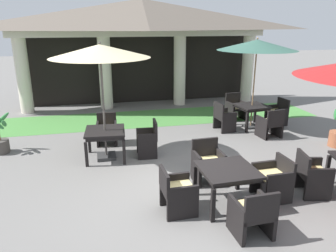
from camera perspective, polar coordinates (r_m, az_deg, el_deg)
The scene contains 20 objects.
ground_plane at distance 6.87m, azimuth 4.79°, elevation -10.85°, with size 60.00×60.00×0.00m, color slate.
background_pavilion at distance 13.06m, azimuth -4.60°, elevation 17.02°, with size 10.12×2.50×4.11m.
lawn_strip at distance 11.67m, azimuth -2.91°, elevation 1.44°, with size 11.92×2.16×0.01m, color #47843D.
patio_table_near_foreground at distance 10.79m, azimuth 14.49°, elevation 3.04°, with size 1.00×1.00×0.74m.
patio_umbrella_near_foreground at distance 10.49m, azimuth 15.33°, elevation 13.44°, with size 2.43×2.43×2.84m.
patio_chair_near_foreground_east at distance 11.43m, azimuth 18.63°, elevation 2.21°, with size 0.59×0.65×0.87m.
patio_chair_near_foreground_west at distance 10.34m, azimuth 9.72°, elevation 1.47°, with size 0.56×0.68×0.91m.
patio_chair_near_foreground_north at distance 11.68m, azimuth 11.73°, elevation 3.14°, with size 0.65×0.62×0.90m.
patio_chair_near_foreground_south at distance 10.07m, azimuth 17.48°, elevation 0.32°, with size 0.65×0.65×0.89m.
patio_table_mid_left at distance 8.18m, azimuth -10.95°, elevation -1.36°, with size 1.02×1.02×0.75m.
patio_umbrella_mid_left at distance 7.77m, azimuth -11.81°, elevation 12.49°, with size 2.32×2.32×2.86m.
patio_chair_mid_left_north at distance 9.26m, azimuth -10.67°, elevation -0.69°, with size 0.59×0.61×0.84m.
patio_chair_mid_left_east at distance 8.27m, azimuth -3.51°, elevation -2.47°, with size 0.53×0.57×0.92m.
patio_chair_mid_right_west at distance 7.07m, azimuth 23.88°, elevation -7.83°, with size 0.64×0.69×0.87m.
patio_table_far_back at distance 6.12m, azimuth 10.41°, elevation -8.11°, with size 1.04×1.04×0.73m.
patio_chair_far_back_south at distance 5.49m, azimuth 14.66°, elevation -14.64°, with size 0.61×0.61×0.86m.
patio_chair_far_back_north at distance 7.02m, azimuth 6.97°, elevation -6.41°, with size 0.62×0.56×0.91m.
patio_chair_far_back_east at distance 6.67m, azimuth 17.98°, elevation -8.78°, with size 0.61×0.65×0.81m.
patio_chair_far_back_west at distance 5.92m, azimuth 1.52°, elevation -11.44°, with size 0.60×0.61×0.84m.
potted_palm_left_edge at distance 9.54m, azimuth -27.40°, elevation -2.22°, with size 0.63×0.64×1.11m.
Camera 1 is at (-1.86, -5.74, 3.28)m, focal length 34.79 mm.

